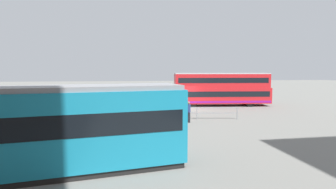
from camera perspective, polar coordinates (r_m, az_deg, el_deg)
name	(u,v)px	position (r m, az deg, el deg)	size (l,w,h in m)	color
ground_plane	(188,109)	(29.81, 4.29, -3.09)	(160.00, 160.00, 0.00)	slate
double_decker_bus	(221,89)	(33.02, 11.13, 1.14)	(11.68, 3.59, 3.92)	red
tram_yellow	(37,129)	(12.19, -25.89, -6.64)	(12.34, 4.64, 3.62)	teal
pedestrian_near_railing	(151,109)	(22.55, -3.61, -3.15)	(0.33, 0.36, 1.75)	#33384C
pedestrian_crossing	(189,110)	(22.11, 4.37, -3.36)	(0.43, 0.43, 1.72)	black
pedestrian_railing	(197,111)	(23.64, 6.13, -3.45)	(7.01, 1.08, 1.08)	gray
info_sign	(129,102)	(22.18, -8.32, -1.50)	(1.11, 0.20, 2.48)	slate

